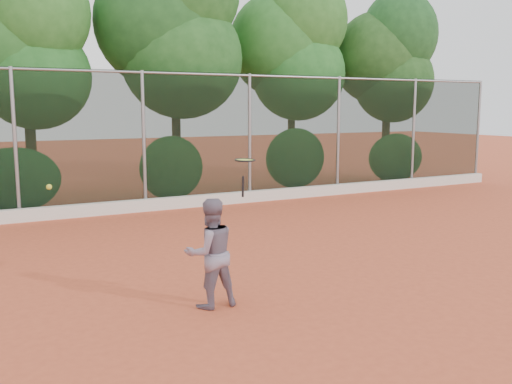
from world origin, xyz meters
name	(u,v)px	position (x,y,z in m)	size (l,w,h in m)	color
ground	(288,284)	(0.00, 0.00, 0.00)	(80.00, 80.00, 0.00)	#CB5130
concrete_curb	(148,205)	(0.00, 6.82, 0.15)	(24.00, 0.20, 0.30)	silver
tennis_player	(210,253)	(-1.39, -0.35, 0.72)	(0.70, 0.55, 1.44)	slate
chainlink_fence	(144,137)	(0.00, 7.00, 1.86)	(24.09, 0.09, 3.50)	black
foliage_backdrop	(99,40)	(-0.55, 8.98, 4.40)	(23.70, 3.63, 7.55)	#492E1C
tennis_racket	(245,163)	(-0.97, -0.51, 1.89)	(0.31, 0.31, 0.50)	black
tennis_ball_in_flight	(49,187)	(-3.33, -0.30, 1.72)	(0.06, 0.06, 0.06)	#CFD330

